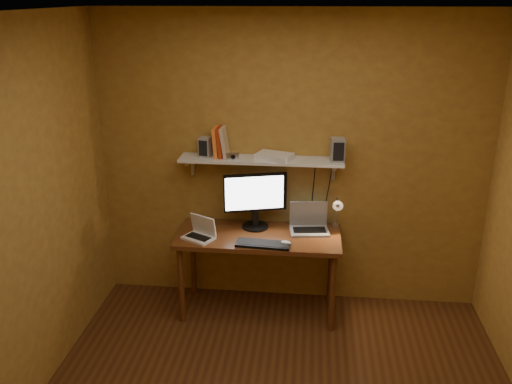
# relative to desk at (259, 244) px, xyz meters

# --- Properties ---
(room) EXTENTS (3.44, 3.24, 2.64)m
(room) POSITION_rel_desk_xyz_m (0.25, -1.28, 0.64)
(room) COLOR #543015
(room) RESTS_ON ground
(desk) EXTENTS (1.40, 0.60, 0.75)m
(desk) POSITION_rel_desk_xyz_m (0.00, 0.00, 0.00)
(desk) COLOR brown
(desk) RESTS_ON ground
(wall_shelf) EXTENTS (1.40, 0.25, 0.21)m
(wall_shelf) POSITION_rel_desk_xyz_m (0.00, 0.19, 0.69)
(wall_shelf) COLOR silver
(wall_shelf) RESTS_ON room
(monitor) EXTENTS (0.54, 0.29, 0.50)m
(monitor) POSITION_rel_desk_xyz_m (-0.05, 0.15, 0.36)
(monitor) COLOR black
(monitor) RESTS_ON desk
(laptop) EXTENTS (0.36, 0.28, 0.25)m
(laptop) POSITION_rel_desk_xyz_m (0.43, 0.14, 0.15)
(laptop) COLOR gray
(laptop) RESTS_ON desk
(netbook) EXTENTS (0.31, 0.28, 0.19)m
(netbook) POSITION_rel_desk_xyz_m (-0.48, -0.11, 0.14)
(netbook) COLOR white
(netbook) RESTS_ON desk
(keyboard) EXTENTS (0.46, 0.18, 0.02)m
(keyboard) POSITION_rel_desk_xyz_m (0.06, -0.21, 0.10)
(keyboard) COLOR black
(keyboard) RESTS_ON desk
(mouse) EXTENTS (0.10, 0.08, 0.03)m
(mouse) POSITION_rel_desk_xyz_m (0.24, -0.18, 0.10)
(mouse) COLOR white
(mouse) RESTS_ON desk
(desk_lamp) EXTENTS (0.09, 0.23, 0.38)m
(desk_lamp) POSITION_rel_desk_xyz_m (0.66, 0.13, 0.29)
(desk_lamp) COLOR silver
(desk_lamp) RESTS_ON desk
(speaker_left) EXTENTS (0.11, 0.11, 0.17)m
(speaker_left) POSITION_rel_desk_xyz_m (-0.48, 0.20, 0.80)
(speaker_left) COLOR gray
(speaker_left) RESTS_ON wall_shelf
(speaker_right) EXTENTS (0.12, 0.12, 0.20)m
(speaker_right) POSITION_rel_desk_xyz_m (0.64, 0.18, 0.81)
(speaker_right) COLOR gray
(speaker_right) RESTS_ON wall_shelf
(books) EXTENTS (0.13, 0.18, 0.26)m
(books) POSITION_rel_desk_xyz_m (-0.35, 0.21, 0.84)
(books) COLOR orange
(books) RESTS_ON wall_shelf
(shelf_camera) EXTENTS (0.11, 0.06, 0.06)m
(shelf_camera) POSITION_rel_desk_xyz_m (-0.24, 0.13, 0.74)
(shelf_camera) COLOR silver
(shelf_camera) RESTS_ON wall_shelf
(router) EXTENTS (0.34, 0.28, 0.05)m
(router) POSITION_rel_desk_xyz_m (0.11, 0.18, 0.73)
(router) COLOR white
(router) RESTS_ON wall_shelf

